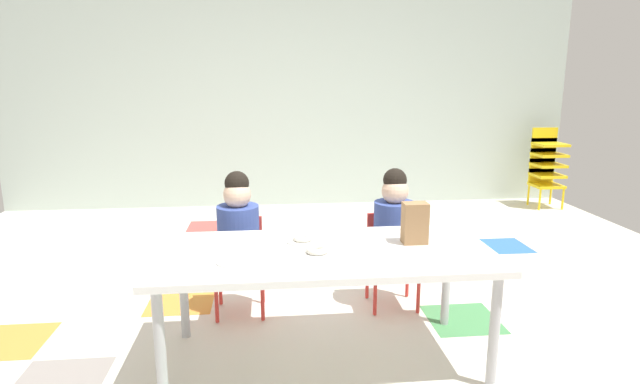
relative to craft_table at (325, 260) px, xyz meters
The scene contains 11 objects.
ground_plane 1.00m from the craft_table, 89.26° to the left, with size 6.58×5.44×0.02m.
back_wall 3.61m from the craft_table, 89.78° to the left, with size 6.58×0.10×2.50m, color #B2C1B7.
craft_table is the anchor object (origin of this frame).
seated_child_near_camera 0.78m from the craft_table, 127.29° to the left, with size 0.33×0.33×0.92m.
seated_child_middle_seat 0.81m from the craft_table, 50.28° to the left, with size 0.32×0.31×0.92m.
kid_chair_yellow_stack 4.27m from the craft_table, 46.36° to the left, with size 0.32×0.30×0.92m.
paper_bag_brown 0.52m from the craft_table, ahead, with size 0.13×0.09×0.22m, color #9E754C.
paper_plate_near_edge 0.19m from the craft_table, 124.08° to the left, with size 0.18×0.18×0.01m, color white.
paper_plate_center_table 0.47m from the craft_table, 164.21° to the right, with size 0.18×0.18×0.01m, color white.
donut_powdered_on_plate 0.20m from the craft_table, 124.08° to the left, with size 0.11×0.11×0.03m, color white.
donut_powdered_loose 0.09m from the craft_table, 142.09° to the right, with size 0.12×0.12×0.03m, color white.
Camera 1 is at (-0.29, -3.29, 1.47)m, focal length 28.63 mm.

